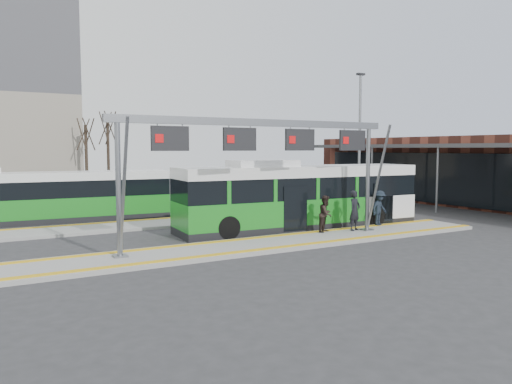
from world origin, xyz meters
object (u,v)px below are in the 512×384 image
passenger_a (355,211)px  passenger_c (379,208)px  passenger_b (326,214)px  hero_bus (299,197)px  gantry (264,144)px

passenger_a → passenger_c: size_ratio=1.07×
passenger_c → passenger_b: bearing=168.5°
passenger_a → passenger_c: passenger_a is taller
hero_bus → passenger_c: bearing=-25.7°
gantry → passenger_b: bearing=9.3°
hero_bus → passenger_c: (3.60, -2.04, -0.57)m
hero_bus → passenger_b: bearing=-87.2°
passenger_c → gantry: bearing=171.5°
passenger_b → hero_bus: bearing=58.7°
passenger_a → passenger_b: (-1.51, 0.32, -0.10)m
gantry → passenger_b: (3.78, 0.62, -3.28)m
hero_bus → passenger_b: 2.34m
hero_bus → passenger_c: size_ratio=7.22×
passenger_b → passenger_c: bearing=-26.8°
passenger_c → hero_bus: bearing=135.5°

